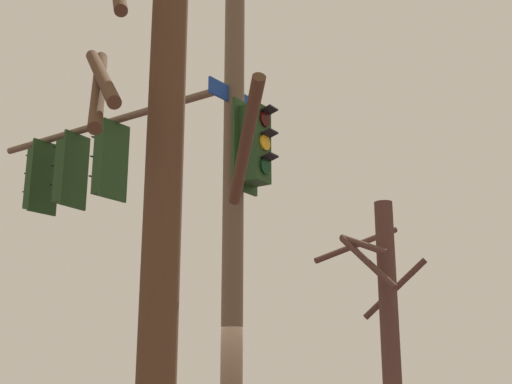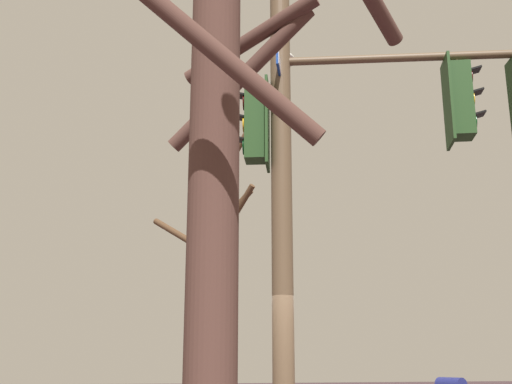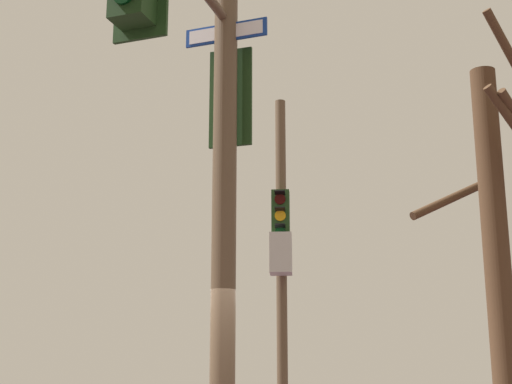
% 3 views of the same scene
% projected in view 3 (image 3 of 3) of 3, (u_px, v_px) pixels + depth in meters
% --- Properties ---
extents(main_signal_pole_assembly, '(4.85, 5.70, 8.04)m').
position_uv_depth(main_signal_pole_assembly, '(199.00, 66.00, 8.34)').
color(main_signal_pole_assembly, brown).
rests_on(main_signal_pole_assembly, ground).
extents(secondary_pole_assembly, '(0.46, 0.77, 7.37)m').
position_uv_depth(secondary_pole_assembly, '(281.00, 256.00, 15.48)').
color(secondary_pole_assembly, brown).
rests_on(secondary_pole_assembly, ground).
extents(bare_tree_across_street, '(1.89, 1.91, 6.00)m').
position_uv_depth(bare_tree_across_street, '(499.00, 259.00, 9.49)').
color(bare_tree_across_street, '#503723').
rests_on(bare_tree_across_street, ground).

